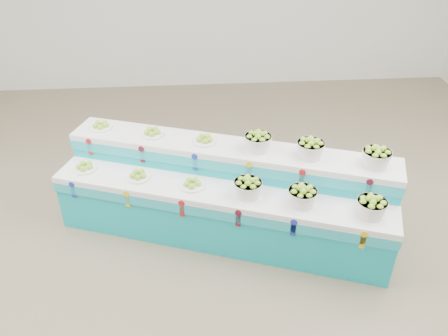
{
  "coord_description": "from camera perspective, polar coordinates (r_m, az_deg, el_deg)",
  "views": [
    {
      "loc": [
        -0.29,
        -3.7,
        3.57
      ],
      "look_at": [
        0.04,
        0.47,
        0.87
      ],
      "focal_mm": 36.21,
      "sensor_mm": 36.0,
      "label": 1
    }
  ],
  "objects": [
    {
      "name": "ground",
      "position": [
        5.15,
        -0.07,
        -11.03
      ],
      "size": [
        10.0,
        10.0,
        0.0
      ],
      "primitive_type": "plane",
      "color": "#73634B",
      "rests_on": "ground"
    },
    {
      "name": "display_stand",
      "position": [
        5.18,
        0.0,
        -3.35
      ],
      "size": [
        3.91,
        2.21,
        1.02
      ],
      "primitive_type": null,
      "rotation": [
        0.0,
        0.0,
        -0.35
      ],
      "color": "#12ACB7",
      "rests_on": "ground"
    },
    {
      "name": "plate_lower_left",
      "position": [
        5.44,
        -17.17,
        0.2
      ],
      "size": [
        0.34,
        0.34,
        0.09
      ],
      "primitive_type": "cylinder",
      "rotation": [
        0.0,
        0.0,
        -0.35
      ],
      "color": "white",
      "rests_on": "display_stand"
    },
    {
      "name": "plate_lower_mid",
      "position": [
        5.14,
        -10.78,
        -0.85
      ],
      "size": [
        0.34,
        0.34,
        0.09
      ],
      "primitive_type": "cylinder",
      "rotation": [
        0.0,
        0.0,
        -0.35
      ],
      "color": "white",
      "rests_on": "display_stand"
    },
    {
      "name": "plate_lower_right",
      "position": [
        4.93,
        -4.03,
        -1.95
      ],
      "size": [
        0.34,
        0.34,
        0.09
      ],
      "primitive_type": "cylinder",
      "rotation": [
        0.0,
        0.0,
        -0.35
      ],
      "color": "white",
      "rests_on": "display_stand"
    },
    {
      "name": "basket_lower_left",
      "position": [
        4.75,
        3.03,
        -2.46
      ],
      "size": [
        0.38,
        0.38,
        0.22
      ],
      "primitive_type": null,
      "rotation": [
        0.0,
        0.0,
        -0.35
      ],
      "color": "silver",
      "rests_on": "display_stand"
    },
    {
      "name": "basket_lower_mid",
      "position": [
        4.69,
        9.87,
        -3.49
      ],
      "size": [
        0.38,
        0.38,
        0.22
      ],
      "primitive_type": null,
      "rotation": [
        0.0,
        0.0,
        -0.35
      ],
      "color": "silver",
      "rests_on": "display_stand"
    },
    {
      "name": "basket_lower_right",
      "position": [
        4.71,
        18.13,
        -4.66
      ],
      "size": [
        0.38,
        0.38,
        0.22
      ],
      "primitive_type": null,
      "rotation": [
        0.0,
        0.0,
        -0.35
      ],
      "color": "silver",
      "rests_on": "display_stand"
    },
    {
      "name": "plate_upper_left",
      "position": [
        5.64,
        -15.31,
        5.26
      ],
      "size": [
        0.34,
        0.34,
        0.09
      ],
      "primitive_type": "cylinder",
      "rotation": [
        0.0,
        0.0,
        -0.35
      ],
      "color": "white",
      "rests_on": "display_stand"
    },
    {
      "name": "plate_upper_mid",
      "position": [
        5.35,
        -9.04,
        4.52
      ],
      "size": [
        0.34,
        0.34,
        0.09
      ],
      "primitive_type": "cylinder",
      "rotation": [
        0.0,
        0.0,
        -0.35
      ],
      "color": "white",
      "rests_on": "display_stand"
    },
    {
      "name": "plate_upper_right",
      "position": [
        5.14,
        -2.48,
        3.68
      ],
      "size": [
        0.34,
        0.34,
        0.09
      ],
      "primitive_type": "cylinder",
      "rotation": [
        0.0,
        0.0,
        -0.35
      ],
      "color": "white",
      "rests_on": "display_stand"
    },
    {
      "name": "basket_upper_left",
      "position": [
        4.98,
        4.32,
        3.39
      ],
      "size": [
        0.38,
        0.38,
        0.22
      ],
      "primitive_type": null,
      "rotation": [
        0.0,
        0.0,
        -0.35
      ],
      "color": "silver",
      "rests_on": "display_stand"
    },
    {
      "name": "basket_upper_mid",
      "position": [
        4.92,
        10.86,
        2.48
      ],
      "size": [
        0.38,
        0.38,
        0.22
      ],
      "primitive_type": null,
      "rotation": [
        0.0,
        0.0,
        -0.35
      ],
      "color": "silver",
      "rests_on": "display_stand"
    },
    {
      "name": "basket_upper_right",
      "position": [
        4.94,
        18.7,
        1.34
      ],
      "size": [
        0.38,
        0.38,
        0.22
      ],
      "primitive_type": null,
      "rotation": [
        0.0,
        0.0,
        -0.35
      ],
      "color": "silver",
      "rests_on": "display_stand"
    }
  ]
}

